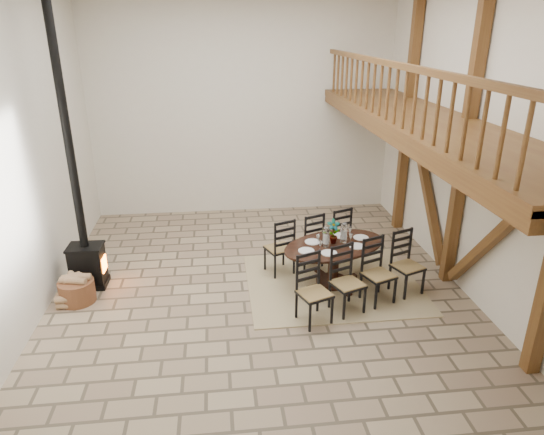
{
  "coord_description": "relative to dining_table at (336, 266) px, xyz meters",
  "views": [
    {
      "loc": [
        -0.66,
        -7.34,
        4.28
      ],
      "look_at": [
        0.26,
        0.4,
        1.19
      ],
      "focal_mm": 32.0,
      "sensor_mm": 36.0,
      "label": 1
    }
  ],
  "objects": [
    {
      "name": "ground",
      "position": [
        -1.33,
        0.02,
        -0.4
      ],
      "size": [
        8.0,
        8.0,
        0.0
      ],
      "primitive_type": "plane",
      "color": "tan",
      "rests_on": "ground"
    },
    {
      "name": "room_shell",
      "position": [
        -0.14,
        0.02,
        2.62
      ],
      "size": [
        7.02,
        8.02,
        5.01
      ],
      "color": "silver",
      "rests_on": "ground"
    },
    {
      "name": "rug",
      "position": [
        -0.03,
        0.08,
        -0.39
      ],
      "size": [
        3.0,
        2.5,
        0.02
      ],
      "primitive_type": "cube",
      "color": "tan",
      "rests_on": "ground"
    },
    {
      "name": "dining_table",
      "position": [
        0.0,
        0.0,
        0.0
      ],
      "size": [
        2.64,
        2.69,
        1.21
      ],
      "rotation": [
        0.0,
        0.0,
        0.37
      ],
      "color": "black",
      "rests_on": "ground"
    },
    {
      "name": "wood_stove",
      "position": [
        -4.3,
        0.54,
        0.75
      ],
      "size": [
        0.61,
        0.48,
        5.0
      ],
      "rotation": [
        0.0,
        0.0,
        -0.03
      ],
      "color": "black",
      "rests_on": "ground"
    },
    {
      "name": "log_basket",
      "position": [
        -4.38,
        0.01,
        -0.19
      ],
      "size": [
        0.58,
        0.58,
        0.48
      ],
      "rotation": [
        0.0,
        0.0,
        0.24
      ],
      "color": "brown",
      "rests_on": "ground"
    },
    {
      "name": "log_stack",
      "position": [
        -4.5,
        -0.09,
        -0.28
      ],
      "size": [
        0.34,
        0.35,
        0.23
      ],
      "rotation": [
        0.0,
        0.0,
        0.03
      ],
      "color": "tan",
      "rests_on": "ground"
    }
  ]
}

